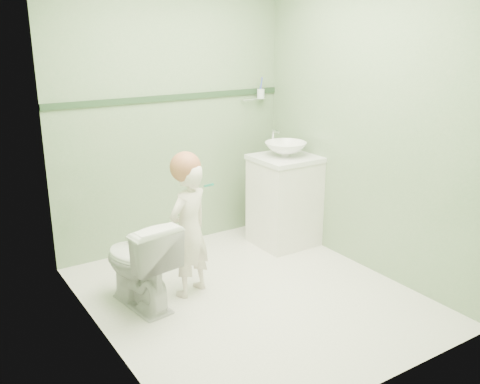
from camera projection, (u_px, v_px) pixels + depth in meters
ground at (251, 296)px, 4.01m from camera, size 2.50×2.50×0.00m
room_shell at (252, 139)px, 3.65m from camera, size 2.50×2.54×2.40m
trim_stripe at (171, 97)px, 4.60m from camera, size 2.20×0.02×0.05m
vanity at (284, 202)px, 4.89m from camera, size 0.52×0.50×0.80m
counter at (285, 158)px, 4.76m from camera, size 0.54×0.52×0.04m
basin at (286, 149)px, 4.74m from camera, size 0.37×0.37×0.13m
faucet at (273, 137)px, 4.86m from camera, size 0.03×0.13×0.18m
cup_holder at (260, 93)px, 5.02m from camera, size 0.26×0.07×0.21m
toilet at (139, 263)px, 3.79m from camera, size 0.46×0.70×0.66m
toddler at (189, 230)px, 3.91m from camera, size 0.43×0.36×1.01m
hair_cap at (185, 167)px, 3.79m from camera, size 0.23×0.23×0.23m
teal_toothbrush at (208, 185)px, 3.80m from camera, size 0.10×0.14×0.08m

